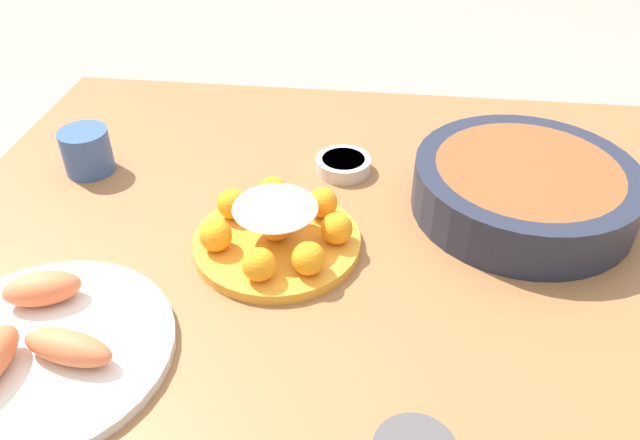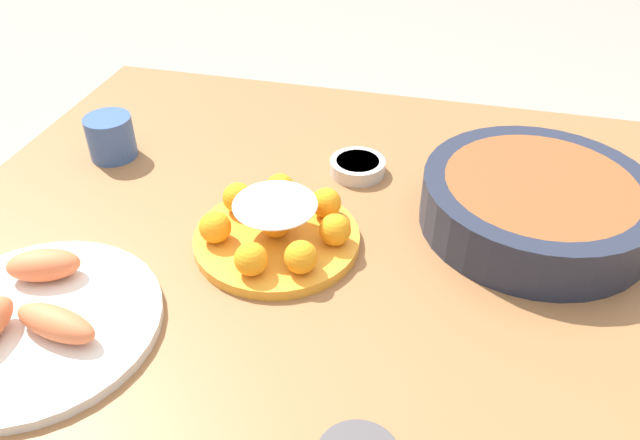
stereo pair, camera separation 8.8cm
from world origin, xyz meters
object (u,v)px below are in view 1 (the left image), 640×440
at_px(sauce_bowl, 343,164).
at_px(cake_plate, 277,231).
at_px(dining_table, 360,283).
at_px(serving_bowl, 524,187).
at_px(seafood_platter, 37,346).
at_px(cup_far, 87,151).

bearing_deg(sauce_bowl, cake_plate, -109.53).
relative_size(dining_table, cake_plate, 5.38).
relative_size(serving_bowl, seafood_platter, 1.09).
bearing_deg(seafood_platter, sauce_bowl, 54.34).
distance_m(dining_table, seafood_platter, 0.46).
distance_m(cake_plate, sauce_bowl, 0.22).
bearing_deg(cake_plate, serving_bowl, 20.58).
relative_size(seafood_platter, cup_far, 3.83).
xyz_separation_m(seafood_platter, cup_far, (-0.11, 0.39, 0.02)).
xyz_separation_m(sauce_bowl, cup_far, (-0.42, -0.05, 0.02)).
bearing_deg(sauce_bowl, cup_far, -173.44).
xyz_separation_m(dining_table, seafood_platter, (-0.36, -0.27, 0.11)).
xyz_separation_m(dining_table, cake_plate, (-0.12, -0.03, 0.12)).
relative_size(cake_plate, serving_bowl, 0.72).
height_order(dining_table, serving_bowl, serving_bowl).
distance_m(serving_bowl, cup_far, 0.70).
relative_size(sauce_bowl, cup_far, 1.15).
distance_m(sauce_bowl, cup_far, 0.43).
relative_size(dining_table, sauce_bowl, 13.90).
distance_m(dining_table, cup_far, 0.50).
bearing_deg(serving_bowl, cake_plate, -159.42).
bearing_deg(dining_table, seafood_platter, -143.62).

